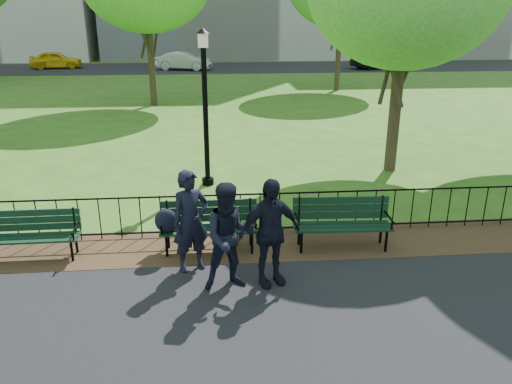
{
  "coord_description": "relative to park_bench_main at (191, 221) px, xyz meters",
  "views": [
    {
      "loc": [
        0.1,
        -7.36,
        4.32
      ],
      "look_at": [
        0.87,
        1.5,
        1.11
      ],
      "focal_mm": 35.0,
      "sensor_mm": 36.0,
      "label": 1
    }
  ],
  "objects": [
    {
      "name": "person_mid",
      "position": [
        0.69,
        -1.37,
        0.27
      ],
      "size": [
        0.94,
        0.6,
        1.81
      ],
      "primitive_type": "imported",
      "rotation": [
        0.0,
        0.0,
        0.16
      ],
      "color": "black",
      "rests_on": "asphalt_path"
    },
    {
      "name": "sedan_dark",
      "position": [
        14.11,
        31.74,
        0.1
      ],
      "size": [
        5.42,
        3.23,
        1.47
      ],
      "primitive_type": "imported",
      "rotation": [
        0.0,
        0.0,
        1.82
      ],
      "color": "black",
      "rests_on": "far_street"
    },
    {
      "name": "iron_fence",
      "position": [
        0.37,
        0.69,
        -0.14
      ],
      "size": [
        24.06,
        0.06,
        1.0
      ],
      "color": "black",
      "rests_on": "ground"
    },
    {
      "name": "person_left",
      "position": [
        0.04,
        -0.7,
        0.28
      ],
      "size": [
        0.78,
        0.65,
        1.82
      ],
      "primitive_type": "imported",
      "rotation": [
        0.0,
        0.0,
        0.39
      ],
      "color": "black",
      "rests_on": "asphalt_path"
    },
    {
      "name": "ground",
      "position": [
        0.37,
        -1.31,
        -0.64
      ],
      "size": [
        120.0,
        120.0,
        0.0
      ],
      "primitive_type": "plane",
      "color": "#2F5A17"
    },
    {
      "name": "person_right",
      "position": [
        1.34,
        -1.3,
        0.29
      ],
      "size": [
        1.17,
        0.78,
        1.85
      ],
      "primitive_type": "imported",
      "rotation": [
        0.0,
        0.0,
        0.34
      ],
      "color": "black",
      "rests_on": "asphalt_path"
    },
    {
      "name": "park_bench_left_a",
      "position": [
        -2.92,
        0.04,
        -0.09
      ],
      "size": [
        1.72,
        0.55,
        0.97
      ],
      "rotation": [
        0.0,
        0.0,
        0.01
      ],
      "color": "black",
      "rests_on": "ground"
    },
    {
      "name": "park_bench_main",
      "position": [
        0.0,
        0.0,
        0.0
      ],
      "size": [
        1.91,
        0.58,
        1.04
      ],
      "rotation": [
        0.0,
        0.0,
        -0.01
      ],
      "color": "black",
      "rests_on": "ground"
    },
    {
      "name": "park_bench_right_a",
      "position": [
        2.88,
        -0.02,
        -0.04
      ],
      "size": [
        1.89,
        0.66,
        1.06
      ],
      "rotation": [
        0.0,
        0.0,
        -0.04
      ],
      "color": "black",
      "rests_on": "ground"
    },
    {
      "name": "taxi",
      "position": [
        -12.05,
        34.09,
        0.05
      ],
      "size": [
        4.18,
        2.09,
        1.37
      ],
      "primitive_type": "imported",
      "rotation": [
        0.0,
        0.0,
        1.69
      ],
      "color": "yellow",
      "rests_on": "far_street"
    },
    {
      "name": "dirt_strip",
      "position": [
        0.37,
        0.19,
        -0.63
      ],
      "size": [
        60.0,
        1.6,
        0.01
      ],
      "primitive_type": "cube",
      "color": "#352116",
      "rests_on": "ground"
    },
    {
      "name": "sedan_silver",
      "position": [
        -1.68,
        32.02,
        0.08
      ],
      "size": [
        4.54,
        2.57,
        1.42
      ],
      "primitive_type": "imported",
      "rotation": [
        0.0,
        0.0,
        1.3
      ],
      "color": "#B9BCC2",
      "rests_on": "far_street"
    },
    {
      "name": "far_street",
      "position": [
        0.37,
        33.69,
        -0.64
      ],
      "size": [
        70.0,
        9.0,
        0.01
      ],
      "primitive_type": "cube",
      "color": "black",
      "rests_on": "ground"
    },
    {
      "name": "lamppost",
      "position": [
        0.29,
        3.95,
        1.52
      ],
      "size": [
        0.36,
        0.36,
        3.97
      ],
      "color": "black",
      "rests_on": "ground"
    }
  ]
}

